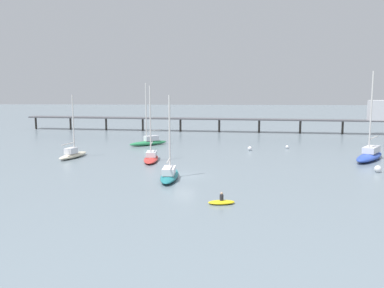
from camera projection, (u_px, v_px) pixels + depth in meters
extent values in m
plane|color=slate|center=(184.00, 176.00, 50.51)|extent=(400.00, 400.00, 0.00)
cube|color=#4C4C51|center=(200.00, 119.00, 99.85)|extent=(87.41, 11.88, 0.30)
cylinder|color=#38332D|center=(36.00, 123.00, 106.56)|extent=(0.50, 0.50, 2.98)
cylinder|color=#38332D|center=(71.00, 124.00, 105.12)|extent=(0.50, 0.50, 2.98)
cylinder|color=#38332D|center=(106.00, 124.00, 103.68)|extent=(0.50, 0.50, 2.98)
cylinder|color=#38332D|center=(143.00, 125.00, 102.24)|extent=(0.50, 0.50, 2.98)
cylinder|color=#38332D|center=(180.00, 125.00, 100.80)|extent=(0.50, 0.50, 2.98)
cylinder|color=#38332D|center=(219.00, 126.00, 99.35)|extent=(0.50, 0.50, 2.98)
cylinder|color=#38332D|center=(259.00, 126.00, 97.91)|extent=(0.50, 0.50, 2.98)
cylinder|color=#38332D|center=(300.00, 127.00, 96.47)|extent=(0.50, 0.50, 2.98)
cylinder|color=#38332D|center=(343.00, 128.00, 95.03)|extent=(0.50, 0.50, 2.98)
cube|color=silver|center=(377.00, 110.00, 93.38)|extent=(3.61, 3.61, 4.50)
ellipsoid|color=red|center=(151.00, 159.00, 60.69)|extent=(2.53, 7.61, 0.59)
cube|color=silver|center=(151.00, 154.00, 61.19)|extent=(1.59, 2.79, 0.73)
cylinder|color=silver|center=(150.00, 122.00, 59.56)|extent=(0.21, 0.21, 10.40)
cylinder|color=silver|center=(152.00, 143.00, 61.43)|extent=(0.37, 2.86, 0.17)
ellipsoid|color=#287F4C|center=(148.00, 143.00, 76.76)|extent=(7.16, 6.07, 0.83)
cube|color=silver|center=(151.00, 138.00, 76.99)|extent=(2.80, 2.54, 0.91)
cylinder|color=silver|center=(146.00, 112.00, 75.75)|extent=(0.21, 0.21, 10.70)
cylinder|color=silver|center=(154.00, 130.00, 77.17)|extent=(2.78, 2.19, 0.17)
ellipsoid|color=#1E727A|center=(170.00, 176.00, 48.94)|extent=(2.03, 8.15, 0.73)
cube|color=silver|center=(169.00, 171.00, 48.19)|extent=(1.40, 2.96, 0.76)
cylinder|color=silver|center=(170.00, 134.00, 48.66)|extent=(0.22, 0.22, 9.13)
cylinder|color=silver|center=(168.00, 161.00, 47.50)|extent=(0.20, 3.15, 0.17)
ellipsoid|color=#2D4CB7|center=(369.00, 157.00, 61.27)|extent=(7.64, 9.50, 1.04)
cube|color=silver|center=(371.00, 150.00, 61.75)|extent=(3.53, 4.04, 0.91)
cylinder|color=silver|center=(371.00, 113.00, 59.98)|extent=(0.24, 0.24, 12.03)
cylinder|color=silver|center=(373.00, 138.00, 62.13)|extent=(2.54, 3.53, 0.19)
ellipsoid|color=beige|center=(73.00, 155.00, 63.36)|extent=(3.38, 7.10, 0.73)
cube|color=silver|center=(71.00, 151.00, 62.73)|extent=(1.65, 2.18, 0.89)
cylinder|color=silver|center=(73.00, 124.00, 63.03)|extent=(0.20, 0.20, 8.83)
cylinder|color=silver|center=(68.00, 144.00, 61.94)|extent=(0.94, 3.07, 0.16)
ellipsoid|color=yellow|center=(222.00, 202.00, 38.39)|extent=(2.66, 1.54, 0.35)
cylinder|color=#26262D|center=(222.00, 198.00, 38.33)|extent=(0.42, 0.42, 0.55)
sphere|color=tan|center=(222.00, 193.00, 38.28)|extent=(0.24, 0.24, 0.24)
sphere|color=silver|center=(378.00, 169.00, 52.59)|extent=(0.89, 0.89, 0.89)
sphere|color=silver|center=(250.00, 148.00, 70.52)|extent=(0.72, 0.72, 0.72)
sphere|color=silver|center=(287.00, 147.00, 72.74)|extent=(0.58, 0.58, 0.58)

